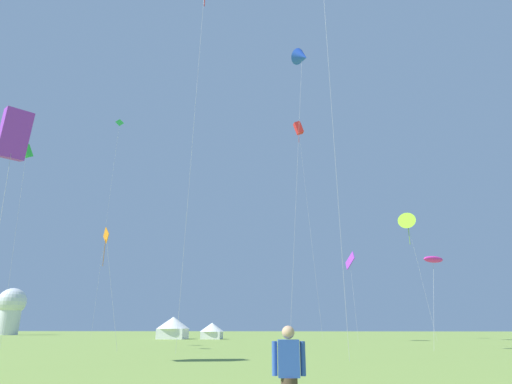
% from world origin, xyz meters
% --- Properties ---
extents(kite_magenta_parafoil, '(2.63, 2.97, 7.54)m').
position_xyz_m(kite_magenta_parafoil, '(15.02, 33.25, 7.19)').
color(kite_magenta_parafoil, '#E02DA3').
rests_on(kite_magenta_parafoil, ground).
extents(kite_red_box, '(3.20, 2.34, 34.33)m').
position_xyz_m(kite_red_box, '(4.54, 59.49, 33.14)').
color(kite_red_box, red).
rests_on(kite_red_box, ground).
extents(kite_blue_delta, '(3.46, 3.50, 30.74)m').
position_xyz_m(kite_blue_delta, '(4.70, 35.31, 29.57)').
color(kite_blue_delta, blue).
rests_on(kite_blue_delta, ground).
extents(kite_purple_diamond, '(1.06, 3.41, 11.72)m').
position_xyz_m(kite_purple_diamond, '(10.81, 54.51, 10.36)').
color(kite_purple_diamond, purple).
rests_on(kite_purple_diamond, ground).
extents(kite_purple_box, '(3.46, 3.61, 13.24)m').
position_xyz_m(kite_purple_box, '(-11.86, 16.03, 11.77)').
color(kite_purple_box, purple).
rests_on(kite_purple_box, ground).
extents(kite_green_box, '(2.74, 2.56, 19.18)m').
position_xyz_m(kite_green_box, '(-23.11, 32.62, 18.39)').
color(kite_green_box, green).
rests_on(kite_green_box, ground).
extents(kite_lime_delta, '(3.34, 3.35, 17.76)m').
position_xyz_m(kite_lime_delta, '(20.07, 58.32, 16.29)').
color(kite_lime_delta, '#99DB2D').
rests_on(kite_lime_delta, ground).
extents(kite_orange_diamond, '(2.82, 1.44, 9.78)m').
position_xyz_m(kite_orange_diamond, '(-12.41, 29.71, 8.73)').
color(kite_orange_diamond, orange).
rests_on(kite_orange_diamond, ground).
extents(kite_green_diamond, '(1.28, 2.41, 35.43)m').
position_xyz_m(kite_green_diamond, '(-25.57, 57.44, 31.80)').
color(kite_green_diamond, green).
rests_on(kite_green_diamond, ground).
extents(person_spectator, '(0.57, 0.28, 1.73)m').
position_xyz_m(person_spectator, '(3.14, 4.21, 0.85)').
color(person_spectator, '#473828').
rests_on(person_spectator, ground).
extents(festival_tent_left, '(5.05, 5.05, 3.29)m').
position_xyz_m(festival_tent_left, '(-15.73, 62.73, 1.82)').
color(festival_tent_left, white).
rests_on(festival_tent_left, ground).
extents(festival_tent_center, '(3.67, 3.67, 2.38)m').
position_xyz_m(festival_tent_center, '(-9.62, 62.73, 1.32)').
color(festival_tent_center, white).
rests_on(festival_tent_center, ground).
extents(observatory_dome, '(6.40, 6.40, 10.80)m').
position_xyz_m(observatory_dome, '(-64.81, 94.18, 6.01)').
color(observatory_dome, white).
rests_on(observatory_dome, ground).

